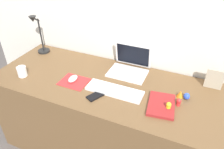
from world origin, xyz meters
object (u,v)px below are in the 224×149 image
(notebook_pad, at_px, (161,105))
(desk_lamp, at_px, (39,36))
(toy_figurine_blue, at_px, (187,96))
(toy_figurine_red, at_px, (179,102))
(toy_figurine_yellow, at_px, (168,106))
(laptop, at_px, (130,65))
(mouse, at_px, (73,79))
(picture_frame, at_px, (214,79))
(cell_phone, at_px, (96,96))
(coffee_mug, at_px, (22,71))
(toy_figurine_orange, at_px, (180,94))
(keyboard, at_px, (115,91))

(notebook_pad, bearing_deg, desk_lamp, 158.53)
(toy_figurine_blue, bearing_deg, toy_figurine_red, -114.70)
(notebook_pad, bearing_deg, toy_figurine_yellow, -31.60)
(toy_figurine_blue, bearing_deg, desk_lamp, 173.55)
(toy_figurine_red, bearing_deg, laptop, 148.05)
(laptop, distance_m, toy_figurine_blue, 0.51)
(mouse, bearing_deg, picture_frame, 18.64)
(desk_lamp, xyz_separation_m, picture_frame, (1.49, 0.06, -0.10))
(mouse, distance_m, picture_frame, 1.04)
(mouse, xyz_separation_m, toy_figurine_red, (0.78, 0.04, 0.01))
(toy_figurine_blue, bearing_deg, cell_phone, -159.22)
(coffee_mug, xyz_separation_m, toy_figurine_yellow, (1.13, 0.06, -0.01))
(picture_frame, relative_size, toy_figurine_yellow, 2.42)
(toy_figurine_red, bearing_deg, picture_frame, 56.25)
(laptop, distance_m, toy_figurine_orange, 0.47)
(laptop, relative_size, picture_frame, 2.00)
(mouse, bearing_deg, laptop, 41.54)
(keyboard, height_order, cell_phone, keyboard)
(coffee_mug, height_order, toy_figurine_orange, coffee_mug)
(toy_figurine_orange, bearing_deg, toy_figurine_blue, -6.37)
(coffee_mug, xyz_separation_m, toy_figurine_orange, (1.18, 0.23, -0.01))
(mouse, relative_size, toy_figurine_orange, 1.88)
(notebook_pad, relative_size, picture_frame, 1.60)
(desk_lamp, relative_size, toy_figurine_red, 6.85)
(coffee_mug, bearing_deg, laptop, 28.42)
(picture_frame, distance_m, toy_figurine_red, 0.35)
(picture_frame, height_order, toy_figurine_orange, picture_frame)
(laptop, height_order, notebook_pad, laptop)
(laptop, distance_m, coffee_mug, 0.86)
(picture_frame, bearing_deg, laptop, -178.08)
(toy_figurine_yellow, bearing_deg, keyboard, 174.40)
(toy_figurine_blue, bearing_deg, coffee_mug, -169.74)
(cell_phone, xyz_separation_m, desk_lamp, (-0.75, 0.37, 0.17))
(keyboard, height_order, notebook_pad, same)
(keyboard, height_order, toy_figurine_blue, toy_figurine_blue)
(keyboard, relative_size, cell_phone, 3.20)
(toy_figurine_blue, bearing_deg, laptop, 158.74)
(toy_figurine_yellow, bearing_deg, toy_figurine_orange, 73.51)
(cell_phone, bearing_deg, keyboard, 70.94)
(toy_figurine_orange, bearing_deg, toy_figurine_yellow, -106.49)
(mouse, bearing_deg, keyboard, 0.44)
(keyboard, distance_m, mouse, 0.34)
(keyboard, bearing_deg, picture_frame, 27.26)
(toy_figurine_blue, distance_m, toy_figurine_yellow, 0.19)
(laptop, relative_size, notebook_pad, 1.25)
(notebook_pad, relative_size, coffee_mug, 2.98)
(toy_figurine_orange, bearing_deg, laptop, 157.35)
(notebook_pad, xyz_separation_m, toy_figurine_red, (0.10, 0.05, 0.02))
(laptop, xyz_separation_m, toy_figurine_orange, (0.43, -0.18, -0.03))
(mouse, xyz_separation_m, toy_figurine_orange, (0.78, 0.13, 0.00))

